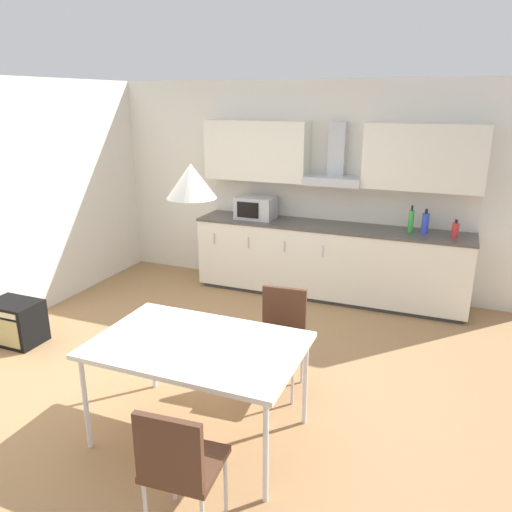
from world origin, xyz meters
TOP-DOWN VIEW (x-y plane):
  - ground_plane at (0.00, 0.00)m, footprint 7.30×7.59m
  - wall_back at (0.00, 2.58)m, footprint 5.84×0.10m
  - kitchen_counter at (0.55, 2.24)m, footprint 3.33×0.62m
  - backsplash_tile at (0.55, 2.52)m, footprint 3.31×0.02m
  - upper_wall_cabinets at (0.55, 2.36)m, footprint 3.31×0.40m
  - microwave at (-0.42, 2.23)m, footprint 0.48×0.35m
  - bottle_red at (1.96, 2.21)m, footprint 0.08×0.08m
  - bottle_green at (1.48, 2.27)m, footprint 0.06×0.06m
  - bottle_blue at (1.64, 2.29)m, footprint 0.08×0.08m
  - dining_table at (0.35, -0.78)m, footprint 1.47×0.96m
  - chair_far_right at (0.68, 0.08)m, footprint 0.43×0.43m
  - chair_near_right at (0.69, -1.64)m, footprint 0.43×0.43m
  - guitar_amp at (-2.08, -0.17)m, footprint 0.52×0.37m
  - pendant_lamp at (0.35, -0.78)m, footprint 0.32×0.32m

SIDE VIEW (x-z plane):
  - ground_plane at x=0.00m, z-range -0.02..0.00m
  - guitar_amp at x=-2.08m, z-range 0.00..0.44m
  - kitchen_counter at x=0.55m, z-range 0.00..0.92m
  - chair_far_right at x=0.68m, z-range 0.10..0.97m
  - chair_near_right at x=0.69m, z-range 0.10..0.97m
  - dining_table at x=0.35m, z-range 0.33..1.09m
  - bottle_red at x=1.96m, z-range 0.90..1.10m
  - bottle_blue at x=1.64m, z-range 0.90..1.18m
  - bottle_green at x=1.48m, z-range 0.90..1.20m
  - microwave at x=-0.42m, z-range 0.92..1.20m
  - backsplash_tile at x=0.55m, z-range 0.92..1.37m
  - wall_back at x=0.00m, z-range 0.00..2.61m
  - upper_wall_cabinets at x=0.55m, z-range 1.39..2.12m
  - pendant_lamp at x=0.35m, z-range 1.78..2.00m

